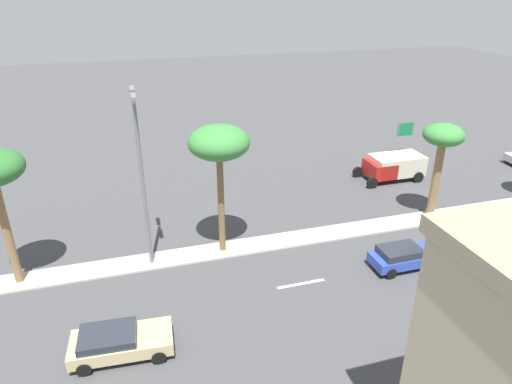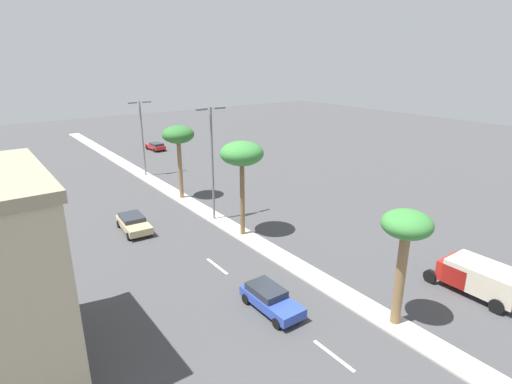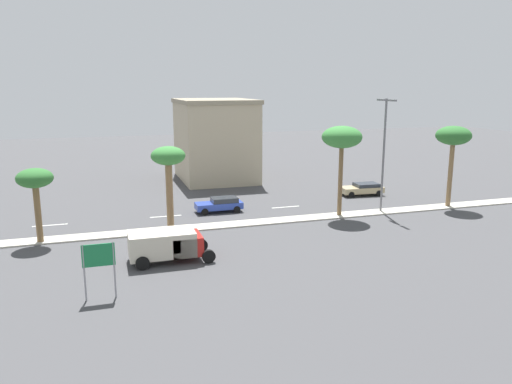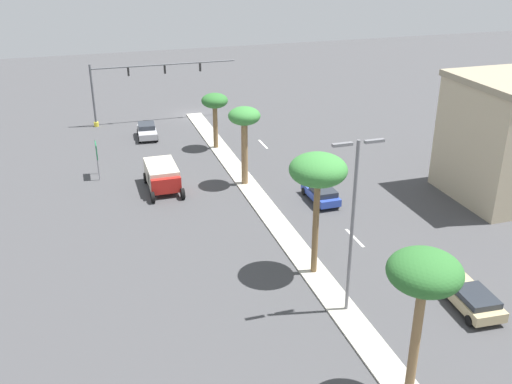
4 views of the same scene
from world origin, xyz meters
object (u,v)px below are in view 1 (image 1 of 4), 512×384
at_px(palm_tree_front, 443,141).
at_px(palm_tree_mid, 219,145).
at_px(directional_road_sign, 405,132).
at_px(sedan_tan_mid, 119,341).
at_px(street_lamp_inboard, 141,169).
at_px(sedan_blue_center, 405,256).
at_px(box_truck, 392,166).

xyz_separation_m(palm_tree_front, palm_tree_mid, (-0.15, 15.15, 1.28)).
relative_size(directional_road_sign, sedan_tan_mid, 0.69).
relative_size(directional_road_sign, street_lamp_inboard, 0.31).
bearing_deg(palm_tree_mid, directional_road_sign, -59.63).
xyz_separation_m(palm_tree_front, sedan_blue_center, (-4.90, 5.28, -4.99)).
distance_m(palm_tree_mid, sedan_tan_mid, 11.46).
xyz_separation_m(palm_tree_mid, sedan_tan_mid, (-7.17, 6.38, -6.28)).
distance_m(palm_tree_front, box_truck, 8.35).
xyz_separation_m(directional_road_sign, palm_tree_mid, (-12.11, 20.66, 4.70)).
distance_m(street_lamp_inboard, sedan_blue_center, 15.90).
height_order(palm_tree_mid, sedan_blue_center, palm_tree_mid).
bearing_deg(palm_tree_front, box_truck, -8.91).
relative_size(directional_road_sign, palm_tree_front, 0.47).
bearing_deg(palm_tree_front, directional_road_sign, -24.74).
xyz_separation_m(palm_tree_mid, box_truck, (7.08, -16.24, -5.80)).
xyz_separation_m(sedan_tan_mid, box_truck, (14.25, -22.61, 0.47)).
bearing_deg(sedan_tan_mid, street_lamp_inboard, -15.98).
bearing_deg(sedan_blue_center, box_truck, -28.30).
bearing_deg(street_lamp_inboard, box_truck, -70.51).
bearing_deg(directional_road_sign, palm_tree_mid, 120.37).
xyz_separation_m(street_lamp_inboard, sedan_tan_mid, (-6.95, 1.99, -5.40)).
bearing_deg(sedan_blue_center, palm_tree_front, -47.17).
bearing_deg(street_lamp_inboard, directional_road_sign, -63.80).
bearing_deg(palm_tree_front, sedan_blue_center, 132.83).
xyz_separation_m(sedan_blue_center, box_truck, (11.83, -6.37, 0.46)).
height_order(directional_road_sign, street_lamp_inboard, street_lamp_inboard).
distance_m(palm_tree_front, street_lamp_inboard, 19.54).
height_order(directional_road_sign, sedan_tan_mid, directional_road_sign).
bearing_deg(street_lamp_inboard, sedan_blue_center, -107.63).
xyz_separation_m(directional_road_sign, palm_tree_front, (-11.96, 5.51, 3.43)).
height_order(palm_tree_front, sedan_blue_center, palm_tree_front).
distance_m(street_lamp_inboard, sedan_tan_mid, 9.03).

